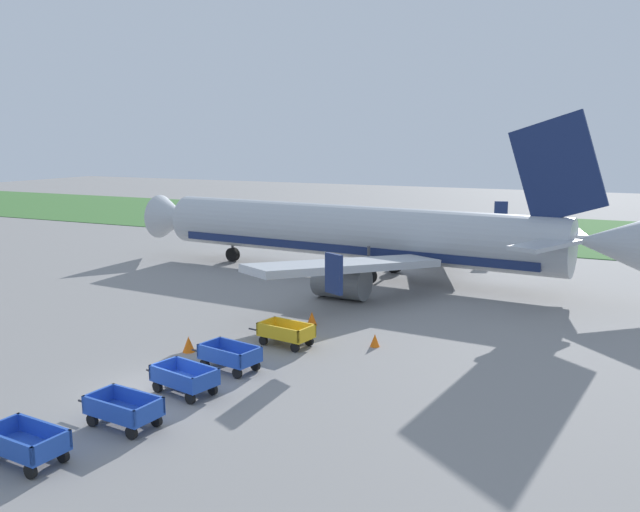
% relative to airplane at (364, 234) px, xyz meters
% --- Properties ---
extents(ground_plane, '(220.00, 220.00, 0.00)m').
position_rel_airplane_xyz_m(ground_plane, '(0.47, -23.55, -3.05)').
color(ground_plane, gray).
extents(grass_strip, '(220.00, 28.00, 0.06)m').
position_rel_airplane_xyz_m(grass_strip, '(0.47, 28.16, -3.02)').
color(grass_strip, '#3D7033').
rests_on(grass_strip, ground).
extents(airplane, '(37.67, 30.26, 11.34)m').
position_rel_airplane_xyz_m(airplane, '(0.00, 0.00, 0.00)').
color(airplane, '#B2B7BC').
rests_on(airplane, ground).
extents(baggage_cart_nearest, '(3.60, 1.61, 1.07)m').
position_rel_airplane_xyz_m(baggage_cart_nearest, '(0.81, -29.83, -2.45)').
color(baggage_cart_nearest, '#234CB2').
rests_on(baggage_cart_nearest, ground).
extents(baggage_cart_second_in_row, '(3.61, 1.65, 1.07)m').
position_rel_airplane_xyz_m(baggage_cart_second_in_row, '(1.73, -26.59, -2.45)').
color(baggage_cart_second_in_row, '#234CB2').
rests_on(baggage_cart_second_in_row, ground).
extents(baggage_cart_third_in_row, '(3.63, 1.90, 1.07)m').
position_rel_airplane_xyz_m(baggage_cart_third_in_row, '(1.81, -23.30, -2.45)').
color(baggage_cart_third_in_row, '#234CB2').
rests_on(baggage_cart_third_in_row, ground).
extents(baggage_cart_fourth_in_row, '(3.63, 1.85, 1.07)m').
position_rel_airplane_xyz_m(baggage_cart_fourth_in_row, '(1.94, -20.33, -2.45)').
color(baggage_cart_fourth_in_row, '#234CB2').
rests_on(baggage_cart_fourth_in_row, ground).
extents(baggage_cart_far_end, '(3.62, 1.79, 1.07)m').
position_rel_airplane_xyz_m(baggage_cart_far_end, '(2.52, -16.37, -2.45)').
color(baggage_cart_far_end, gold).
rests_on(baggage_cart_far_end, ground).
extents(traffic_cone_near_plane, '(0.56, 0.56, 0.74)m').
position_rel_airplane_xyz_m(traffic_cone_near_plane, '(-1.07, -19.12, -2.68)').
color(traffic_cone_near_plane, orange).
rests_on(traffic_cone_near_plane, ground).
extents(traffic_cone_mid_apron, '(0.55, 0.55, 0.72)m').
position_rel_airplane_xyz_m(traffic_cone_mid_apron, '(2.14, -12.76, -2.69)').
color(traffic_cone_mid_apron, orange).
rests_on(traffic_cone_mid_apron, ground).
extents(traffic_cone_by_carts, '(0.46, 0.46, 0.61)m').
position_rel_airplane_xyz_m(traffic_cone_by_carts, '(6.40, -14.75, -2.75)').
color(traffic_cone_by_carts, orange).
rests_on(traffic_cone_by_carts, ground).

